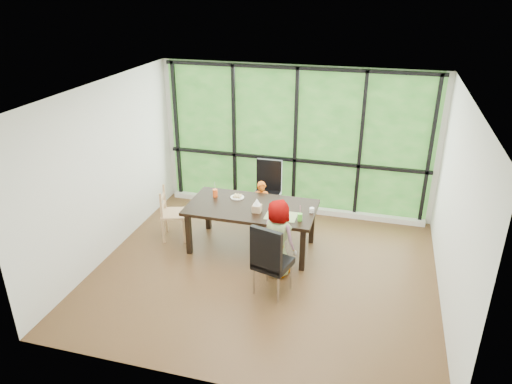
% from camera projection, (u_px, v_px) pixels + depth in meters
% --- Properties ---
extents(ground, '(5.00, 5.00, 0.00)m').
position_uv_depth(ground, '(264.00, 271.00, 7.18)').
color(ground, black).
rests_on(ground, ground).
extents(back_wall, '(5.00, 0.00, 5.00)m').
position_uv_depth(back_wall, '(296.00, 141.00, 8.61)').
color(back_wall, silver).
rests_on(back_wall, ground).
extents(foliage_backdrop, '(4.80, 0.02, 2.65)m').
position_uv_depth(foliage_backdrop, '(296.00, 141.00, 8.59)').
color(foliage_backdrop, '#204F1A').
rests_on(foliage_backdrop, back_wall).
extents(window_mullions, '(4.80, 0.06, 2.65)m').
position_uv_depth(window_mullions, '(295.00, 142.00, 8.55)').
color(window_mullions, black).
rests_on(window_mullions, back_wall).
extents(window_sill, '(4.80, 0.12, 0.10)m').
position_uv_depth(window_sill, '(293.00, 208.00, 9.05)').
color(window_sill, silver).
rests_on(window_sill, ground).
extents(dining_table, '(2.09, 1.19, 0.75)m').
position_uv_depth(dining_table, '(252.00, 227.00, 7.66)').
color(dining_table, black).
rests_on(dining_table, ground).
extents(chair_window_leather, '(0.47, 0.47, 1.08)m').
position_uv_depth(chair_window_leather, '(267.00, 192.00, 8.54)').
color(chair_window_leather, black).
rests_on(chair_window_leather, ground).
extents(chair_interior_leather, '(0.56, 0.56, 1.08)m').
position_uv_depth(chair_interior_leather, '(273.00, 258.00, 6.50)').
color(chair_interior_leather, black).
rests_on(chair_interior_leather, ground).
extents(chair_end_beech, '(0.50, 0.52, 0.90)m').
position_uv_depth(chair_end_beech, '(174.00, 214.00, 7.94)').
color(chair_end_beech, tan).
rests_on(chair_end_beech, ground).
extents(child_toddler, '(0.35, 0.26, 0.90)m').
position_uv_depth(child_toddler, '(262.00, 206.00, 8.19)').
color(child_toddler, '#D35913').
rests_on(child_toddler, ground).
extents(child_older, '(0.68, 0.58, 1.18)m').
position_uv_depth(child_older, '(280.00, 238.00, 6.91)').
color(child_older, gray).
rests_on(child_older, ground).
extents(placemat, '(0.47, 0.34, 0.01)m').
position_uv_depth(placemat, '(281.00, 216.00, 7.20)').
color(placemat, tan).
rests_on(placemat, dining_table).
extents(plate_far, '(0.22, 0.22, 0.01)m').
position_uv_depth(plate_far, '(237.00, 197.00, 7.80)').
color(plate_far, white).
rests_on(plate_far, dining_table).
extents(plate_near, '(0.26, 0.26, 0.02)m').
position_uv_depth(plate_near, '(281.00, 216.00, 7.18)').
color(plate_near, white).
rests_on(plate_near, dining_table).
extents(orange_cup, '(0.08, 0.08, 0.13)m').
position_uv_depth(orange_cup, '(215.00, 193.00, 7.81)').
color(orange_cup, '#FF5A20').
rests_on(orange_cup, dining_table).
extents(green_cup, '(0.07, 0.07, 0.11)m').
position_uv_depth(green_cup, '(300.00, 217.00, 7.04)').
color(green_cup, '#58CB3A').
rests_on(green_cup, dining_table).
extents(white_mug, '(0.07, 0.07, 0.08)m').
position_uv_depth(white_mug, '(312.00, 210.00, 7.30)').
color(white_mug, white).
rests_on(white_mug, dining_table).
extents(tissue_box, '(0.13, 0.13, 0.11)m').
position_uv_depth(tissue_box, '(257.00, 208.00, 7.31)').
color(tissue_box, tan).
rests_on(tissue_box, dining_table).
extents(crepe_rolls_far, '(0.15, 0.12, 0.04)m').
position_uv_depth(crepe_rolls_far, '(237.00, 196.00, 7.79)').
color(crepe_rolls_far, tan).
rests_on(crepe_rolls_far, plate_far).
extents(crepe_rolls_near, '(0.05, 0.12, 0.04)m').
position_uv_depth(crepe_rolls_near, '(281.00, 215.00, 7.17)').
color(crepe_rolls_near, tan).
rests_on(crepe_rolls_near, plate_near).
extents(straw_white, '(0.01, 0.04, 0.20)m').
position_uv_depth(straw_white, '(215.00, 187.00, 7.77)').
color(straw_white, white).
rests_on(straw_white, orange_cup).
extents(straw_pink, '(0.01, 0.04, 0.20)m').
position_uv_depth(straw_pink, '(300.00, 211.00, 7.00)').
color(straw_pink, pink).
rests_on(straw_pink, green_cup).
extents(tissue, '(0.12, 0.12, 0.11)m').
position_uv_depth(tissue, '(257.00, 202.00, 7.26)').
color(tissue, white).
rests_on(tissue, tissue_box).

